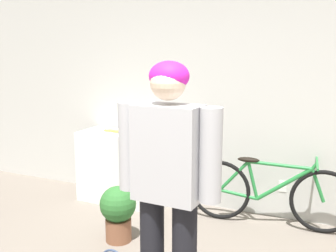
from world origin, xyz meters
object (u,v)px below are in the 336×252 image
(bicycle, at_px, (269,193))
(person, at_px, (168,174))
(potted_plant, at_px, (118,210))
(banana, at_px, (116,131))

(bicycle, bearing_deg, person, -107.55)
(bicycle, distance_m, potted_plant, 1.52)
(person, xyz_separation_m, potted_plant, (-0.85, 0.76, -0.69))
(bicycle, relative_size, potted_plant, 3.12)
(potted_plant, bearing_deg, person, -41.63)
(person, distance_m, banana, 2.17)
(person, relative_size, bicycle, 1.02)
(person, bearing_deg, banana, 132.79)
(bicycle, distance_m, banana, 1.84)
(banana, relative_size, potted_plant, 0.67)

